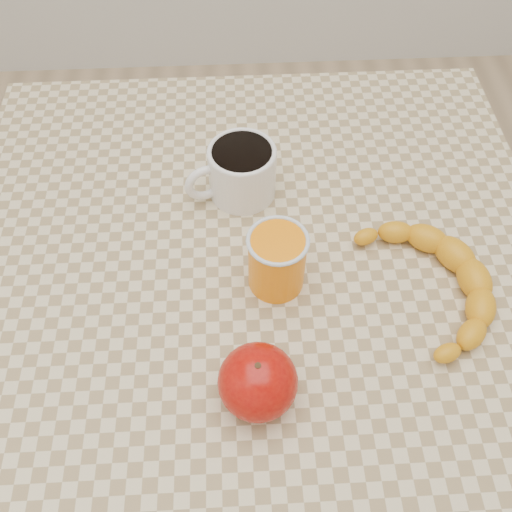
{
  "coord_description": "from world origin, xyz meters",
  "views": [
    {
      "loc": [
        -0.02,
        -0.43,
        1.36
      ],
      "look_at": [
        0.0,
        0.0,
        0.77
      ],
      "focal_mm": 40.0,
      "sensor_mm": 36.0,
      "label": 1
    }
  ],
  "objects_px": {
    "table": "(256,300)",
    "apple": "(258,382)",
    "orange_juice_glass": "(277,260)",
    "banana": "(433,282)",
    "coffee_mug": "(240,170)"
  },
  "relations": [
    {
      "from": "apple",
      "to": "coffee_mug",
      "type": "bearing_deg",
      "value": 91.32
    },
    {
      "from": "table",
      "to": "orange_juice_glass",
      "type": "height_order",
      "value": "orange_juice_glass"
    },
    {
      "from": "table",
      "to": "apple",
      "type": "height_order",
      "value": "apple"
    },
    {
      "from": "coffee_mug",
      "to": "orange_juice_glass",
      "type": "height_order",
      "value": "orange_juice_glass"
    },
    {
      "from": "table",
      "to": "coffee_mug",
      "type": "height_order",
      "value": "coffee_mug"
    },
    {
      "from": "table",
      "to": "coffee_mug",
      "type": "bearing_deg",
      "value": 96.42
    },
    {
      "from": "coffee_mug",
      "to": "apple",
      "type": "relative_size",
      "value": 1.44
    },
    {
      "from": "orange_juice_glass",
      "to": "banana",
      "type": "relative_size",
      "value": 0.32
    },
    {
      "from": "apple",
      "to": "table",
      "type": "bearing_deg",
      "value": 87.6
    },
    {
      "from": "table",
      "to": "banana",
      "type": "relative_size",
      "value": 2.92
    },
    {
      "from": "coffee_mug",
      "to": "orange_juice_glass",
      "type": "distance_m",
      "value": 0.16
    },
    {
      "from": "orange_juice_glass",
      "to": "apple",
      "type": "height_order",
      "value": "orange_juice_glass"
    },
    {
      "from": "banana",
      "to": "orange_juice_glass",
      "type": "bearing_deg",
      "value": 161.87
    },
    {
      "from": "coffee_mug",
      "to": "apple",
      "type": "height_order",
      "value": "same"
    },
    {
      "from": "coffee_mug",
      "to": "apple",
      "type": "bearing_deg",
      "value": -88.68
    }
  ]
}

